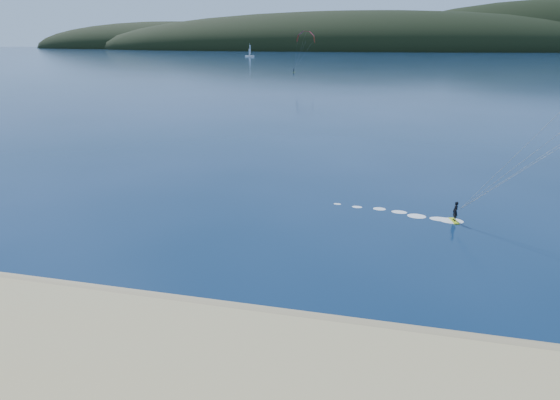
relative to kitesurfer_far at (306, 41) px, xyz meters
name	(u,v)px	position (x,y,z in m)	size (l,w,h in m)	color
ground	(170,365)	(29.07, -196.60, -13.89)	(1800.00, 1800.00, 0.00)	#071E3A
wet_sand	(206,312)	(29.07, -192.10, -13.84)	(220.00, 2.50, 0.10)	#8C7A51
headland	(388,50)	(29.70, 548.69, -13.89)	(1200.00, 310.00, 140.00)	black
kitesurfer_far	(306,41)	(0.00, 0.00, 0.00)	(10.93, 6.41, 16.14)	#C7DF1A
sailboat	(250,56)	(-86.69, 201.44, -13.03)	(8.13, 5.27, 11.64)	white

